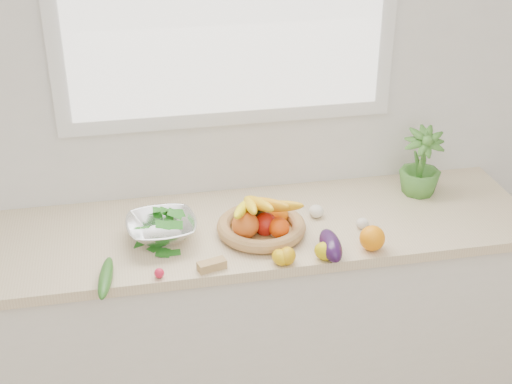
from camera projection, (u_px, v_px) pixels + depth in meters
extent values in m
cube|color=white|center=(227.00, 86.00, 2.74)|extent=(4.50, 0.02, 2.70)
cube|color=silver|center=(243.00, 325.00, 2.91)|extent=(2.20, 0.58, 0.86)
cube|color=beige|center=(242.00, 230.00, 2.70)|extent=(2.24, 0.62, 0.04)
sphere|color=orange|center=(372.00, 238.00, 2.52)|extent=(0.12, 0.12, 0.09)
ellipsoid|color=#EBB20C|center=(280.00, 257.00, 2.45)|extent=(0.08, 0.08, 0.06)
ellipsoid|color=#D4980B|center=(287.00, 256.00, 2.45)|extent=(0.08, 0.09, 0.06)
ellipsoid|color=#CFB90B|center=(326.00, 251.00, 2.47)|extent=(0.10, 0.10, 0.07)
sphere|color=#AF180E|center=(265.00, 224.00, 2.61)|extent=(0.12, 0.12, 0.09)
cube|color=tan|center=(212.00, 265.00, 2.43)|extent=(0.11, 0.06, 0.03)
ellipsoid|color=white|center=(277.00, 232.00, 2.61)|extent=(0.06, 0.06, 0.05)
ellipsoid|color=white|center=(316.00, 211.00, 2.74)|extent=(0.06, 0.06, 0.05)
ellipsoid|color=white|center=(363.00, 223.00, 2.67)|extent=(0.05, 0.05, 0.04)
ellipsoid|color=#290F39|center=(331.00, 245.00, 2.50)|extent=(0.09, 0.20, 0.08)
ellipsoid|color=#205519|center=(106.00, 278.00, 2.35)|extent=(0.07, 0.25, 0.04)
sphere|color=red|center=(159.00, 273.00, 2.38)|extent=(0.03, 0.03, 0.03)
imported|color=#43802E|center=(421.00, 164.00, 2.87)|extent=(0.20, 0.20, 0.30)
cylinder|color=tan|center=(261.00, 232.00, 2.64)|extent=(0.35, 0.35, 0.01)
torus|color=tan|center=(261.00, 227.00, 2.63)|extent=(0.41, 0.41, 0.05)
sphere|color=#DB5F1B|center=(245.00, 225.00, 2.58)|extent=(0.12, 0.12, 0.10)
sphere|color=#F64907|center=(279.00, 228.00, 2.58)|extent=(0.09, 0.09, 0.08)
sphere|color=orange|center=(279.00, 214.00, 2.67)|extent=(0.09, 0.09, 0.07)
ellipsoid|color=black|center=(255.00, 210.00, 2.67)|extent=(0.10, 0.10, 0.10)
ellipsoid|color=yellow|center=(242.00, 209.00, 2.56)|extent=(0.12, 0.22, 0.09)
ellipsoid|color=yellow|center=(250.00, 205.00, 2.57)|extent=(0.04, 0.22, 0.09)
ellipsoid|color=#F2B113|center=(259.00, 204.00, 2.57)|extent=(0.10, 0.22, 0.09)
ellipsoid|color=orange|center=(268.00, 204.00, 2.58)|extent=(0.16, 0.20, 0.09)
ellipsoid|color=#EAA613|center=(277.00, 206.00, 2.59)|extent=(0.20, 0.16, 0.09)
cylinder|color=white|center=(162.00, 238.00, 2.59)|extent=(0.11, 0.11, 0.02)
imported|color=white|center=(162.00, 228.00, 2.57)|extent=(0.27, 0.27, 0.06)
ellipsoid|color=#216A1A|center=(161.00, 219.00, 2.56)|extent=(0.20, 0.20, 0.08)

